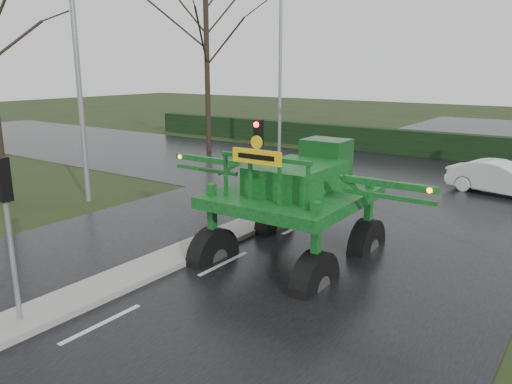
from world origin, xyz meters
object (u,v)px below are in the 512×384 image
Objects in this scene: traffic_signal_near at (5,205)px; crop_sprayer at (216,183)px; street_light_left_far at (285,53)px; white_sedan at (498,195)px; street_light_left_near at (81,44)px; traffic_signal_mid at (258,148)px.

traffic_signal_near is 0.44× the size of crop_sprayer.
street_light_left_far is 14.53m from white_sedan.
crop_sprayer is (0.80, 5.38, -0.48)m from traffic_signal_near.
street_light_left_near is at bearing 140.54° from white_sedan.
crop_sprayer reaches higher than white_sedan.
street_light_left_far is at bearing 86.01° from white_sedan.
traffic_signal_mid is 11.15m from white_sedan.
street_light_left_far reaches higher than traffic_signal_mid.
crop_sprayer reaches higher than traffic_signal_near.
white_sedan is (5.10, 12.22, -2.11)m from crop_sprayer.
traffic_signal_near is at bearing -98.99° from crop_sprayer.
street_light_left_far is at bearing 118.86° from traffic_signal_mid.
traffic_signal_mid is 7.83m from street_light_left_near.
street_light_left_far reaches higher than white_sedan.
traffic_signal_mid is 0.35× the size of street_light_left_far.
traffic_signal_near is 8.50m from traffic_signal_mid.
white_sedan is (12.80, -3.41, -5.99)m from street_light_left_far.
traffic_signal_mid is at bearing 12.21° from street_light_left_near.
traffic_signal_mid reaches higher than white_sedan.
traffic_signal_mid is 0.85× the size of white_sedan.
crop_sprayer is at bearing 81.56° from traffic_signal_near.
white_sedan is at bearing 71.46° from traffic_signal_near.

